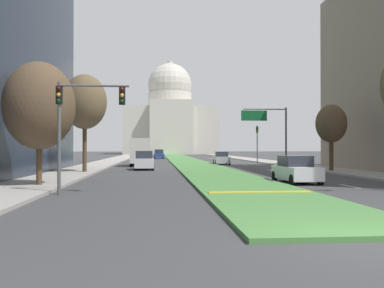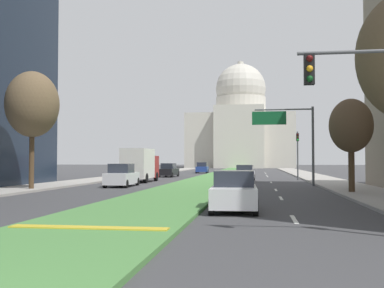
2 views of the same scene
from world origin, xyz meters
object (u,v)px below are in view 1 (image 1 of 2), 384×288
capitol_building (170,120)px  street_tree_left_mid (85,102)px  street_tree_left_near (39,106)px  sedan_distant (221,158)px  traffic_light_near_left (78,113)px  overhead_guide_sign (270,125)px  street_tree_right_mid (331,124)px  sedan_very_far (159,154)px  box_truck_delivery (141,152)px  sedan_far_horizon (145,156)px  sedan_midblock (144,161)px  traffic_light_far_right (257,139)px  sedan_lead_stopped (296,170)px

capitol_building → street_tree_left_mid: 106.31m
street_tree_left_near → sedan_distant: (14.62, 28.91, -3.68)m
capitol_building → traffic_light_near_left: capitol_building is taller
sedan_distant → overhead_guide_sign: bearing=-64.2°
sedan_distant → street_tree_left_mid: bearing=-130.4°
capitol_building → overhead_guide_sign: bearing=-85.6°
street_tree_left_near → street_tree_right_mid: 24.78m
sedan_very_far → box_truck_delivery: bearing=-94.1°
street_tree_left_near → overhead_guide_sign: bearing=48.0°
sedan_far_horizon → box_truck_delivery: bearing=-90.5°
sedan_midblock → sedan_distant: sedan_midblock is taller
traffic_light_far_right → sedan_very_far: traffic_light_far_right is taller
street_tree_left_near → street_tree_right_mid: bearing=29.0°
street_tree_left_near → street_tree_right_mid: (21.68, 12.00, -0.22)m
sedan_midblock → box_truck_delivery: bearing=94.0°
capitol_building → overhead_guide_sign: capitol_building is taller
capitol_building → sedan_midblock: capitol_building is taller
traffic_light_far_right → overhead_guide_sign: size_ratio=0.80×
street_tree_left_near → sedan_midblock: size_ratio=1.47×
sedan_distant → sedan_very_far: 29.23m
capitol_building → box_truck_delivery: 93.07m
street_tree_left_mid → box_truck_delivery: street_tree_left_mid is taller
overhead_guide_sign → street_tree_right_mid: size_ratio=1.09×
street_tree_left_mid → traffic_light_near_left: bearing=-81.6°
sedan_distant → sedan_far_horizon: (-9.87, 10.48, 0.04)m
box_truck_delivery → capitol_building: bearing=86.0°
capitol_building → sedan_distant: capitol_building is taller
street_tree_left_near → sedan_lead_stopped: size_ratio=1.62×
street_tree_right_mid → sedan_midblock: street_tree_right_mid is taller
overhead_guide_sign → street_tree_left_mid: size_ratio=0.78×
street_tree_left_mid → street_tree_left_near: bearing=-91.8°
traffic_light_far_right → street_tree_left_mid: (-19.80, -20.52, 2.66)m
street_tree_right_mid → sedan_distant: street_tree_right_mid is taller
traffic_light_far_right → sedan_very_far: size_ratio=1.18×
sedan_midblock → box_truck_delivery: (-0.55, 7.77, 0.83)m
street_tree_right_mid → sedan_far_horizon: (-16.93, 27.39, -3.42)m
sedan_distant → box_truck_delivery: box_truck_delivery is taller
sedan_midblock → sedan_distant: size_ratio=1.09×
street_tree_left_near → sedan_midblock: street_tree_left_near is taller
street_tree_right_mid → traffic_light_far_right: bearing=94.1°
street_tree_right_mid → sedan_lead_stopped: (-6.76, -10.38, -3.44)m
street_tree_right_mid → sedan_lead_stopped: 12.86m
sedan_midblock → street_tree_left_near: bearing=-106.3°
sedan_lead_stopped → traffic_light_far_right: bearing=80.4°
street_tree_left_near → sedan_lead_stopped: 15.44m
sedan_midblock → box_truck_delivery: box_truck_delivery is taller
sedan_lead_stopped → sedan_far_horizon: size_ratio=0.90×
overhead_guide_sign → street_tree_left_near: street_tree_left_near is taller
street_tree_left_mid → sedan_very_far: size_ratio=1.88×
traffic_light_near_left → sedan_very_far: size_ratio=1.18×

